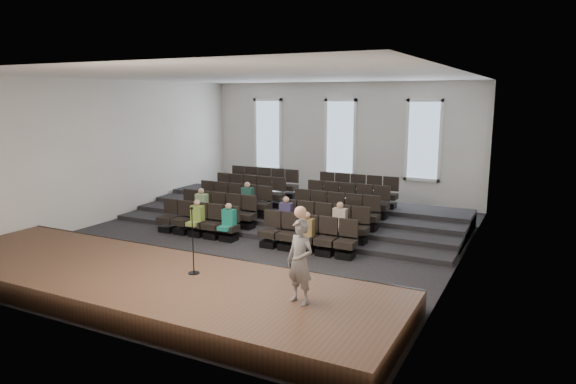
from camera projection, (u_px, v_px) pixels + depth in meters
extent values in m
plane|color=black|center=(259.00, 239.00, 16.13)|extent=(14.00, 14.00, 0.00)
cube|color=white|center=(257.00, 76.00, 15.20)|extent=(12.00, 14.00, 0.02)
cube|color=silver|center=(341.00, 142.00, 21.82)|extent=(12.00, 0.04, 5.00)
cube|color=silver|center=(68.00, 201.00, 9.51)|extent=(12.00, 0.04, 5.00)
cube|color=silver|center=(112.00, 151.00, 18.34)|extent=(0.04, 14.00, 5.00)
cube|color=silver|center=(463.00, 173.00, 12.99)|extent=(0.04, 14.00, 5.00)
cube|color=#4B2F20|center=(146.00, 283.00, 11.61)|extent=(11.80, 3.60, 0.50)
cube|color=black|center=(194.00, 261.00, 13.16)|extent=(11.80, 0.06, 0.52)
cube|color=black|center=(292.00, 221.00, 18.15)|extent=(11.80, 4.80, 0.15)
cube|color=black|center=(298.00, 216.00, 18.60)|extent=(11.80, 3.75, 0.30)
cube|color=black|center=(304.00, 211.00, 19.04)|extent=(11.80, 2.70, 0.45)
cube|color=black|center=(310.00, 206.00, 19.49)|extent=(11.80, 1.65, 0.60)
cube|color=black|center=(168.00, 229.00, 16.97)|extent=(0.47, 0.43, 0.20)
cube|color=black|center=(167.00, 220.00, 16.91)|extent=(0.55, 0.50, 0.19)
cube|color=black|center=(171.00, 206.00, 17.02)|extent=(0.55, 0.08, 0.50)
cube|color=black|center=(182.00, 231.00, 16.70)|extent=(0.47, 0.43, 0.20)
cube|color=black|center=(182.00, 222.00, 16.65)|extent=(0.55, 0.50, 0.19)
cube|color=black|center=(186.00, 208.00, 16.75)|extent=(0.55, 0.08, 0.50)
cube|color=black|center=(197.00, 233.00, 16.44)|extent=(0.47, 0.43, 0.20)
cube|color=black|center=(197.00, 224.00, 16.38)|extent=(0.55, 0.50, 0.19)
cube|color=black|center=(200.00, 210.00, 16.49)|extent=(0.55, 0.08, 0.50)
cube|color=black|center=(213.00, 235.00, 16.17)|extent=(0.47, 0.43, 0.20)
cube|color=black|center=(212.00, 226.00, 16.11)|extent=(0.55, 0.50, 0.19)
cube|color=black|center=(216.00, 212.00, 16.22)|extent=(0.55, 0.08, 0.50)
cube|color=black|center=(229.00, 238.00, 15.90)|extent=(0.47, 0.43, 0.20)
cube|color=black|center=(228.00, 228.00, 15.85)|extent=(0.55, 0.50, 0.19)
cube|color=black|center=(232.00, 214.00, 15.96)|extent=(0.55, 0.08, 0.50)
cube|color=black|center=(270.00, 244.00, 15.26)|extent=(0.47, 0.43, 0.20)
cube|color=black|center=(270.00, 234.00, 15.20)|extent=(0.55, 0.50, 0.19)
cube|color=black|center=(273.00, 219.00, 15.31)|extent=(0.55, 0.08, 0.50)
cube|color=black|center=(288.00, 246.00, 14.99)|extent=(0.47, 0.43, 0.20)
cube|color=black|center=(288.00, 236.00, 14.94)|extent=(0.55, 0.50, 0.19)
cube|color=black|center=(291.00, 221.00, 15.05)|extent=(0.55, 0.08, 0.50)
cube|color=black|center=(306.00, 249.00, 14.73)|extent=(0.47, 0.43, 0.20)
cube|color=black|center=(306.00, 239.00, 14.67)|extent=(0.55, 0.50, 0.19)
cube|color=black|center=(309.00, 223.00, 14.78)|extent=(0.55, 0.08, 0.50)
cube|color=black|center=(325.00, 252.00, 14.46)|extent=(0.47, 0.43, 0.20)
cube|color=black|center=(326.00, 241.00, 14.40)|extent=(0.55, 0.50, 0.19)
cube|color=black|center=(329.00, 225.00, 14.51)|extent=(0.55, 0.08, 0.50)
cube|color=black|center=(345.00, 255.00, 14.20)|extent=(0.47, 0.43, 0.20)
cube|color=black|center=(346.00, 244.00, 14.14)|extent=(0.55, 0.50, 0.19)
cube|color=black|center=(349.00, 228.00, 14.25)|extent=(0.55, 0.08, 0.50)
cube|color=black|center=(187.00, 218.00, 17.86)|extent=(0.47, 0.43, 0.20)
cube|color=black|center=(187.00, 209.00, 17.81)|extent=(0.55, 0.50, 0.19)
cube|color=black|center=(190.00, 196.00, 17.91)|extent=(0.55, 0.08, 0.50)
cube|color=black|center=(201.00, 220.00, 17.60)|extent=(0.47, 0.43, 0.20)
cube|color=black|center=(201.00, 211.00, 17.54)|extent=(0.55, 0.50, 0.19)
cube|color=black|center=(204.00, 198.00, 17.65)|extent=(0.55, 0.08, 0.50)
cube|color=black|center=(216.00, 221.00, 17.33)|extent=(0.47, 0.43, 0.20)
cube|color=black|center=(216.00, 212.00, 17.27)|extent=(0.55, 0.50, 0.19)
cube|color=black|center=(219.00, 199.00, 17.38)|extent=(0.55, 0.08, 0.50)
cube|color=black|center=(231.00, 223.00, 17.06)|extent=(0.47, 0.43, 0.20)
cube|color=black|center=(231.00, 214.00, 17.01)|extent=(0.55, 0.50, 0.19)
cube|color=black|center=(234.00, 201.00, 17.12)|extent=(0.55, 0.08, 0.50)
cube|color=black|center=(246.00, 225.00, 16.80)|extent=(0.47, 0.43, 0.20)
cube|color=black|center=(246.00, 216.00, 16.74)|extent=(0.55, 0.50, 0.19)
cube|color=black|center=(249.00, 203.00, 16.85)|extent=(0.55, 0.08, 0.50)
cube|color=black|center=(286.00, 231.00, 16.15)|extent=(0.47, 0.43, 0.20)
cube|color=black|center=(286.00, 221.00, 16.10)|extent=(0.55, 0.50, 0.19)
cube|color=black|center=(289.00, 207.00, 16.20)|extent=(0.55, 0.08, 0.50)
cube|color=black|center=(303.00, 233.00, 15.89)|extent=(0.47, 0.43, 0.20)
cube|color=black|center=(303.00, 223.00, 15.83)|extent=(0.55, 0.50, 0.19)
cube|color=black|center=(306.00, 209.00, 15.94)|extent=(0.55, 0.08, 0.50)
cube|color=black|center=(321.00, 235.00, 15.62)|extent=(0.47, 0.43, 0.20)
cube|color=black|center=(321.00, 225.00, 15.56)|extent=(0.55, 0.50, 0.19)
cube|color=black|center=(324.00, 211.00, 15.67)|extent=(0.55, 0.08, 0.50)
cube|color=black|center=(339.00, 238.00, 15.35)|extent=(0.47, 0.43, 0.20)
cube|color=black|center=(339.00, 228.00, 15.30)|extent=(0.55, 0.50, 0.19)
cube|color=black|center=(342.00, 213.00, 15.41)|extent=(0.55, 0.08, 0.50)
cube|color=black|center=(358.00, 240.00, 15.09)|extent=(0.47, 0.43, 0.20)
cube|color=black|center=(358.00, 230.00, 15.03)|extent=(0.55, 0.50, 0.19)
cube|color=black|center=(361.00, 215.00, 15.14)|extent=(0.55, 0.08, 0.50)
cube|color=black|center=(205.00, 208.00, 18.76)|extent=(0.47, 0.42, 0.20)
cube|color=black|center=(205.00, 199.00, 18.70)|extent=(0.55, 0.50, 0.19)
cube|color=black|center=(208.00, 187.00, 18.81)|extent=(0.55, 0.08, 0.50)
cube|color=black|center=(219.00, 209.00, 18.49)|extent=(0.47, 0.42, 0.20)
cube|color=black|center=(219.00, 201.00, 18.43)|extent=(0.55, 0.50, 0.19)
cube|color=black|center=(222.00, 189.00, 18.54)|extent=(0.55, 0.08, 0.50)
cube|color=black|center=(233.00, 211.00, 18.22)|extent=(0.47, 0.42, 0.20)
cube|color=black|center=(233.00, 202.00, 18.17)|extent=(0.55, 0.50, 0.19)
cube|color=black|center=(236.00, 190.00, 18.27)|extent=(0.55, 0.08, 0.50)
cube|color=black|center=(247.00, 213.00, 17.96)|extent=(0.47, 0.42, 0.20)
cube|color=black|center=(247.00, 204.00, 17.90)|extent=(0.55, 0.50, 0.19)
cube|color=black|center=(250.00, 192.00, 18.01)|extent=(0.55, 0.08, 0.50)
cube|color=black|center=(262.00, 214.00, 17.69)|extent=(0.47, 0.42, 0.20)
cube|color=black|center=(262.00, 206.00, 17.63)|extent=(0.55, 0.50, 0.19)
cube|color=black|center=(265.00, 193.00, 17.74)|extent=(0.55, 0.08, 0.50)
cube|color=black|center=(300.00, 219.00, 17.05)|extent=(0.47, 0.42, 0.20)
cube|color=black|center=(300.00, 210.00, 16.99)|extent=(0.55, 0.50, 0.19)
cube|color=black|center=(303.00, 197.00, 17.10)|extent=(0.55, 0.08, 0.50)
cube|color=black|center=(317.00, 221.00, 16.78)|extent=(0.47, 0.42, 0.20)
cube|color=black|center=(317.00, 212.00, 16.72)|extent=(0.55, 0.50, 0.19)
cube|color=black|center=(319.00, 198.00, 16.83)|extent=(0.55, 0.08, 0.50)
cube|color=black|center=(334.00, 223.00, 16.51)|extent=(0.47, 0.42, 0.20)
cube|color=black|center=(334.00, 214.00, 16.46)|extent=(0.55, 0.50, 0.19)
cube|color=black|center=(336.00, 200.00, 16.57)|extent=(0.55, 0.08, 0.50)
cube|color=black|center=(351.00, 225.00, 16.25)|extent=(0.47, 0.42, 0.20)
cube|color=black|center=(351.00, 215.00, 16.19)|extent=(0.55, 0.50, 0.19)
cube|color=black|center=(354.00, 202.00, 16.30)|extent=(0.55, 0.08, 0.50)
cube|color=black|center=(369.00, 227.00, 15.98)|extent=(0.47, 0.42, 0.20)
cube|color=black|center=(370.00, 217.00, 15.92)|extent=(0.55, 0.50, 0.19)
cube|color=black|center=(372.00, 203.00, 16.03)|extent=(0.55, 0.08, 0.50)
cube|color=black|center=(221.00, 199.00, 19.65)|extent=(0.47, 0.42, 0.20)
cube|color=black|center=(221.00, 191.00, 19.59)|extent=(0.55, 0.50, 0.19)
cube|color=black|center=(224.00, 179.00, 19.70)|extent=(0.55, 0.08, 0.50)
cube|color=black|center=(235.00, 200.00, 19.38)|extent=(0.47, 0.42, 0.20)
cube|color=black|center=(234.00, 192.00, 19.33)|extent=(0.55, 0.50, 0.19)
cube|color=black|center=(237.00, 180.00, 19.43)|extent=(0.55, 0.08, 0.50)
cube|color=black|center=(248.00, 202.00, 19.12)|extent=(0.47, 0.42, 0.20)
cube|color=black|center=(248.00, 193.00, 19.06)|extent=(0.55, 0.50, 0.19)
cube|color=black|center=(251.00, 182.00, 19.17)|extent=(0.55, 0.08, 0.50)
cube|color=black|center=(262.00, 203.00, 18.85)|extent=(0.47, 0.42, 0.20)
cube|color=black|center=(262.00, 195.00, 18.79)|extent=(0.55, 0.50, 0.19)
cube|color=black|center=(265.00, 183.00, 18.90)|extent=(0.55, 0.08, 0.50)
cube|color=black|center=(276.00, 205.00, 18.58)|extent=(0.47, 0.42, 0.20)
cube|color=black|center=(276.00, 196.00, 18.53)|extent=(0.55, 0.50, 0.19)
cube|color=black|center=(279.00, 184.00, 18.63)|extent=(0.55, 0.08, 0.50)
cube|color=black|center=(313.00, 208.00, 17.94)|extent=(0.47, 0.42, 0.20)
cube|color=black|center=(313.00, 200.00, 17.88)|extent=(0.55, 0.50, 0.19)
cube|color=black|center=(316.00, 187.00, 17.99)|extent=(0.55, 0.08, 0.50)
cube|color=black|center=(329.00, 210.00, 17.67)|extent=(0.47, 0.42, 0.20)
cube|color=black|center=(329.00, 201.00, 17.62)|extent=(0.55, 0.50, 0.19)
cube|color=black|center=(331.00, 189.00, 17.72)|extent=(0.55, 0.08, 0.50)
cube|color=black|center=(345.00, 212.00, 17.41)|extent=(0.47, 0.42, 0.20)
cube|color=black|center=(345.00, 203.00, 17.35)|extent=(0.55, 0.50, 0.19)
cube|color=black|center=(348.00, 190.00, 17.46)|extent=(0.55, 0.08, 0.50)
cube|color=black|center=(362.00, 214.00, 17.14)|extent=(0.47, 0.42, 0.20)
cube|color=black|center=(362.00, 205.00, 17.08)|extent=(0.55, 0.50, 0.19)
cube|color=black|center=(365.00, 192.00, 17.19)|extent=(0.55, 0.08, 0.50)
cube|color=black|center=(379.00, 216.00, 16.87)|extent=(0.47, 0.42, 0.20)
cube|color=black|center=(380.00, 206.00, 16.82)|extent=(0.55, 0.50, 0.19)
cube|color=black|center=(382.00, 193.00, 16.93)|extent=(0.55, 0.08, 0.50)
cube|color=black|center=(236.00, 190.00, 20.54)|extent=(0.47, 0.42, 0.20)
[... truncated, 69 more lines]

